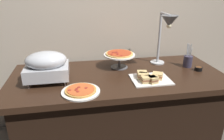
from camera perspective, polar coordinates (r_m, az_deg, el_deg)
back_wall at (r=2.26m, az=-0.79°, el=14.12°), size 4.40×0.04×2.40m
buffet_table at (r=2.08m, az=1.58°, el=-10.81°), size 1.90×0.84×0.76m
chafing_dish at (r=1.80m, az=-17.11°, el=1.25°), size 0.34×0.27×0.26m
heat_lamp at (r=2.00m, az=14.53°, el=11.14°), size 0.15×0.33×0.51m
pizza_plate_front at (r=1.61m, az=-8.39°, el=-5.56°), size 0.29×0.29×0.03m
pizza_plate_center at (r=2.03m, az=1.99°, el=3.88°), size 0.30×0.30×0.15m
sandwich_platter at (r=1.80m, az=10.03°, el=-2.09°), size 0.32×0.26×0.06m
sauce_cup_near at (r=2.14m, az=22.15°, el=0.37°), size 0.07×0.07×0.04m
utensil_holder at (r=2.19m, az=19.63°, el=2.32°), size 0.08×0.08×0.23m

